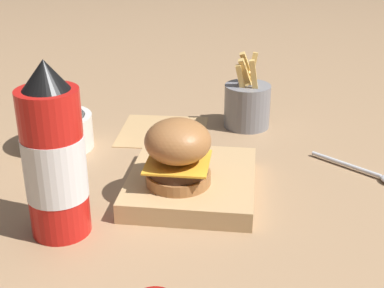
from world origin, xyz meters
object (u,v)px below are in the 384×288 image
(fries_basket, at_px, (247,104))
(spoon, at_px, (379,176))
(serving_board, at_px, (192,182))
(burger, at_px, (178,152))
(ketchup_bottle, at_px, (54,159))
(side_bowl, at_px, (57,131))

(fries_basket, distance_m, spoon, 0.30)
(serving_board, bearing_deg, burger, 151.42)
(fries_basket, bearing_deg, ketchup_bottle, 150.12)
(ketchup_bottle, xyz_separation_m, fries_basket, (0.41, -0.24, -0.06))
(fries_basket, xyz_separation_m, side_bowl, (-0.15, 0.34, -0.01))
(side_bowl, bearing_deg, ketchup_bottle, -159.11)
(ketchup_bottle, relative_size, spoon, 1.63)
(burger, bearing_deg, serving_board, -28.58)
(burger, distance_m, side_bowl, 0.30)
(ketchup_bottle, xyz_separation_m, side_bowl, (0.27, 0.10, -0.08))
(serving_board, relative_size, ketchup_bottle, 0.90)
(fries_basket, height_order, side_bowl, fries_basket)
(serving_board, relative_size, spoon, 1.46)
(fries_basket, height_order, spoon, fries_basket)
(fries_basket, bearing_deg, burger, 163.56)
(serving_board, xyz_separation_m, burger, (-0.03, 0.02, 0.07))
(serving_board, height_order, fries_basket, fries_basket)
(side_bowl, height_order, spoon, side_bowl)
(burger, bearing_deg, spoon, -70.91)
(side_bowl, distance_m, spoon, 0.56)
(spoon, bearing_deg, ketchup_bottle, -118.18)
(ketchup_bottle, height_order, spoon, ketchup_bottle)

